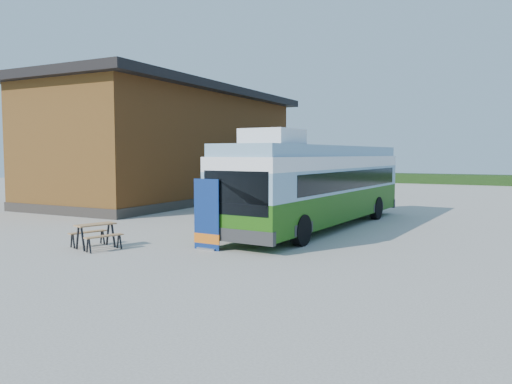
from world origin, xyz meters
The scene contains 10 objects.
ground centered at (0.00, 0.00, 0.00)m, with size 100.00×100.00×0.00m, color #BCB7AD.
barn centered at (-10.50, 10.00, 3.59)m, with size 9.60×21.20×7.50m.
hedge centered at (8.00, 38.00, 0.50)m, with size 40.00×3.00×1.00m, color #264419.
bus centered at (2.92, 2.13, 1.92)m, with size 3.72×13.24×4.02m.
awning centered at (0.69, 2.50, 2.93)m, with size 3.08×4.60×0.53m.
banner centered at (1.37, -4.30, 0.95)m, with size 1.01×0.23×2.33m.
picnic_table centered at (-2.06, -5.76, 0.61)m, with size 1.78×1.68×0.82m.
person_a centered at (-3.20, 6.91, 0.79)m, with size 0.58×0.38×1.59m, color #999999.
person_b centered at (0.82, 9.90, 0.79)m, with size 0.77×0.60×1.59m, color #999999.
slurry_tanker centered at (-2.05, 14.65, 1.40)m, with size 2.79×6.48×2.43m.
Camera 1 is at (10.19, -17.91, 3.14)m, focal length 35.00 mm.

